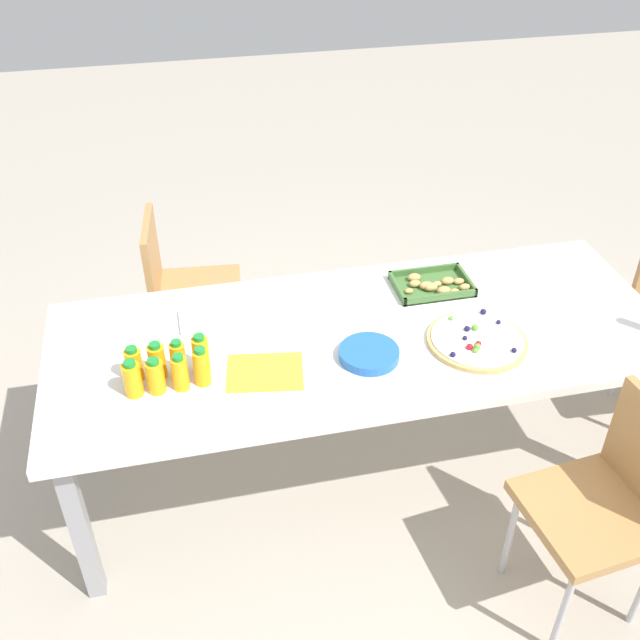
{
  "coord_description": "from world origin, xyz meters",
  "views": [
    {
      "loc": [
        -0.62,
        -2.06,
        2.34
      ],
      "look_at": [
        -0.14,
        0.09,
        0.74
      ],
      "focal_mm": 40.97,
      "sensor_mm": 36.0,
      "label": 1
    }
  ],
  "objects_px": {
    "chair_far_left": "(182,285)",
    "juice_bottle_2": "(180,373)",
    "napkin_stack": "(200,320)",
    "party_table": "(361,345)",
    "juice_bottle_3": "(202,367)",
    "juice_bottle_1": "(156,376)",
    "paper_folder": "(265,372)",
    "fruit_pizza": "(477,340)",
    "juice_bottle_0": "(132,379)",
    "snack_tray": "(433,285)",
    "juice_bottle_7": "(201,354)",
    "juice_bottle_4": "(134,364)",
    "juice_bottle_6": "(178,359)",
    "plate_stack": "(369,354)",
    "juice_bottle_5": "(157,361)",
    "chair_near_right": "(612,497)"
  },
  "relations": [
    {
      "from": "chair_far_left",
      "to": "juice_bottle_2",
      "type": "height_order",
      "value": "juice_bottle_2"
    },
    {
      "from": "juice_bottle_2",
      "to": "napkin_stack",
      "type": "bearing_deg",
      "value": 75.96
    },
    {
      "from": "party_table",
      "to": "chair_far_left",
      "type": "relative_size",
      "value": 2.76
    },
    {
      "from": "napkin_stack",
      "to": "juice_bottle_3",
      "type": "bearing_deg",
      "value": -92.87
    },
    {
      "from": "juice_bottle_1",
      "to": "paper_folder",
      "type": "xyz_separation_m",
      "value": [
        0.36,
        0.01,
        -0.06
      ]
    },
    {
      "from": "fruit_pizza",
      "to": "juice_bottle_0",
      "type": "bearing_deg",
      "value": -179.62
    },
    {
      "from": "juice_bottle_0",
      "to": "snack_tray",
      "type": "distance_m",
      "value": 1.24
    },
    {
      "from": "juice_bottle_1",
      "to": "snack_tray",
      "type": "xyz_separation_m",
      "value": [
        1.11,
        0.38,
        -0.05
      ]
    },
    {
      "from": "party_table",
      "to": "juice_bottle_7",
      "type": "height_order",
      "value": "juice_bottle_7"
    },
    {
      "from": "juice_bottle_2",
      "to": "fruit_pizza",
      "type": "xyz_separation_m",
      "value": [
        1.06,
        0.01,
        -0.05
      ]
    },
    {
      "from": "juice_bottle_2",
      "to": "snack_tray",
      "type": "distance_m",
      "value": 1.1
    },
    {
      "from": "juice_bottle_4",
      "to": "fruit_pizza",
      "type": "height_order",
      "value": "juice_bottle_4"
    },
    {
      "from": "juice_bottle_0",
      "to": "paper_folder",
      "type": "relative_size",
      "value": 0.52
    },
    {
      "from": "juice_bottle_6",
      "to": "juice_bottle_7",
      "type": "xyz_separation_m",
      "value": [
        0.08,
        0.01,
        0.0
      ]
    },
    {
      "from": "party_table",
      "to": "paper_folder",
      "type": "bearing_deg",
      "value": -159.23
    },
    {
      "from": "juice_bottle_4",
      "to": "plate_stack",
      "type": "bearing_deg",
      "value": -4.73
    },
    {
      "from": "juice_bottle_0",
      "to": "juice_bottle_1",
      "type": "height_order",
      "value": "juice_bottle_0"
    },
    {
      "from": "juice_bottle_4",
      "to": "juice_bottle_2",
      "type": "bearing_deg",
      "value": -28.64
    },
    {
      "from": "party_table",
      "to": "juice_bottle_6",
      "type": "height_order",
      "value": "juice_bottle_6"
    },
    {
      "from": "chair_far_left",
      "to": "plate_stack",
      "type": "xyz_separation_m",
      "value": [
        0.61,
        -0.96,
        0.24
      ]
    },
    {
      "from": "juice_bottle_4",
      "to": "juice_bottle_7",
      "type": "relative_size",
      "value": 0.91
    },
    {
      "from": "juice_bottle_7",
      "to": "juice_bottle_2",
      "type": "bearing_deg",
      "value": -133.03
    },
    {
      "from": "juice_bottle_0",
      "to": "juice_bottle_5",
      "type": "distance_m",
      "value": 0.11
    },
    {
      "from": "napkin_stack",
      "to": "plate_stack",
      "type": "bearing_deg",
      "value": -31.72
    },
    {
      "from": "fruit_pizza",
      "to": "chair_far_left",
      "type": "bearing_deg",
      "value": 136.43
    },
    {
      "from": "party_table",
      "to": "juice_bottle_1",
      "type": "bearing_deg",
      "value": -168.03
    },
    {
      "from": "juice_bottle_4",
      "to": "snack_tray",
      "type": "height_order",
      "value": "juice_bottle_4"
    },
    {
      "from": "chair_near_right",
      "to": "juice_bottle_1",
      "type": "relative_size",
      "value": 6.27
    },
    {
      "from": "chair_near_right",
      "to": "juice_bottle_0",
      "type": "distance_m",
      "value": 1.6
    },
    {
      "from": "juice_bottle_1",
      "to": "party_table",
      "type": "bearing_deg",
      "value": 11.97
    },
    {
      "from": "juice_bottle_5",
      "to": "juice_bottle_6",
      "type": "relative_size",
      "value": 1.0
    },
    {
      "from": "juice_bottle_2",
      "to": "juice_bottle_4",
      "type": "bearing_deg",
      "value": 151.36
    },
    {
      "from": "juice_bottle_6",
      "to": "juice_bottle_5",
      "type": "bearing_deg",
      "value": 177.96
    },
    {
      "from": "juice_bottle_0",
      "to": "juice_bottle_5",
      "type": "height_order",
      "value": "juice_bottle_5"
    },
    {
      "from": "juice_bottle_7",
      "to": "napkin_stack",
      "type": "xyz_separation_m",
      "value": [
        0.01,
        0.28,
        -0.06
      ]
    },
    {
      "from": "juice_bottle_5",
      "to": "juice_bottle_6",
      "type": "bearing_deg",
      "value": -2.04
    },
    {
      "from": "chair_near_right",
      "to": "fruit_pizza",
      "type": "xyz_separation_m",
      "value": [
        -0.25,
        0.6,
        0.23
      ]
    },
    {
      "from": "juice_bottle_2",
      "to": "plate_stack",
      "type": "distance_m",
      "value": 0.66
    },
    {
      "from": "chair_far_left",
      "to": "paper_folder",
      "type": "distance_m",
      "value": 1.02
    },
    {
      "from": "juice_bottle_0",
      "to": "chair_far_left",
      "type": "bearing_deg",
      "value": 78.62
    },
    {
      "from": "party_table",
      "to": "juice_bottle_1",
      "type": "distance_m",
      "value": 0.78
    },
    {
      "from": "chair_near_right",
      "to": "paper_folder",
      "type": "xyz_separation_m",
      "value": [
        -1.02,
        0.6,
        0.22
      ]
    },
    {
      "from": "party_table",
      "to": "snack_tray",
      "type": "xyz_separation_m",
      "value": [
        0.36,
        0.23,
        0.07
      ]
    },
    {
      "from": "plate_stack",
      "to": "napkin_stack",
      "type": "relative_size",
      "value": 1.42
    },
    {
      "from": "fruit_pizza",
      "to": "juice_bottle_5",
      "type": "bearing_deg",
      "value": 176.64
    },
    {
      "from": "chair_far_left",
      "to": "juice_bottle_0",
      "type": "relative_size",
      "value": 6.1
    },
    {
      "from": "juice_bottle_2",
      "to": "juice_bottle_7",
      "type": "xyz_separation_m",
      "value": [
        0.08,
        0.08,
        0.0
      ]
    },
    {
      "from": "juice_bottle_3",
      "to": "plate_stack",
      "type": "height_order",
      "value": "juice_bottle_3"
    },
    {
      "from": "chair_far_left",
      "to": "paper_folder",
      "type": "xyz_separation_m",
      "value": [
        0.24,
        -0.96,
        0.22
      ]
    },
    {
      "from": "napkin_stack",
      "to": "paper_folder",
      "type": "bearing_deg",
      "value": -60.98
    }
  ]
}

